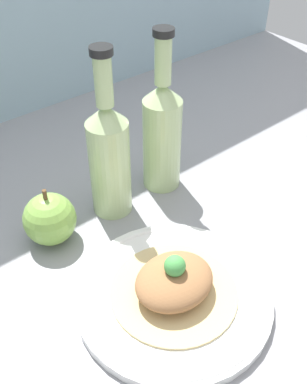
{
  "coord_description": "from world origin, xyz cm",
  "views": [
    {
      "loc": [
        -34.48,
        -40.11,
        53.62
      ],
      "look_at": [
        -1.09,
        0.38,
        10.4
      ],
      "focal_mm": 42.0,
      "sensor_mm": 36.0,
      "label": 1
    }
  ],
  "objects_px": {
    "plated_food": "(174,283)",
    "cider_bottle_left": "(109,155)",
    "apple": "(50,219)",
    "plate": "(174,295)",
    "cider_bottle_right": "(162,132)"
  },
  "relations": [
    {
      "from": "cider_bottle_right",
      "to": "apple",
      "type": "bearing_deg",
      "value": -179.96
    },
    {
      "from": "cider_bottle_left",
      "to": "cider_bottle_right",
      "type": "relative_size",
      "value": 1.0
    },
    {
      "from": "cider_bottle_left",
      "to": "plated_food",
      "type": "bearing_deg",
      "value": -102.78
    },
    {
      "from": "plated_food",
      "to": "cider_bottle_left",
      "type": "xyz_separation_m",
      "value": [
        0.05,
        0.22,
        0.08
      ]
    },
    {
      "from": "plate",
      "to": "cider_bottle_left",
      "type": "height_order",
      "value": "cider_bottle_left"
    },
    {
      "from": "plate",
      "to": "plated_food",
      "type": "distance_m",
      "value": 0.03
    },
    {
      "from": "cider_bottle_left",
      "to": "apple",
      "type": "bearing_deg",
      "value": -179.93
    },
    {
      "from": "plated_food",
      "to": "apple",
      "type": "height_order",
      "value": "apple"
    },
    {
      "from": "plated_food",
      "to": "cider_bottle_right",
      "type": "height_order",
      "value": "cider_bottle_right"
    },
    {
      "from": "plate",
      "to": "cider_bottle_right",
      "type": "distance_m",
      "value": 0.3
    },
    {
      "from": "plate",
      "to": "cider_bottle_left",
      "type": "xyz_separation_m",
      "value": [
        0.05,
        0.22,
        0.1
      ]
    },
    {
      "from": "plated_food",
      "to": "cider_bottle_right",
      "type": "distance_m",
      "value": 0.29
    },
    {
      "from": "cider_bottle_left",
      "to": "apple",
      "type": "relative_size",
      "value": 2.89
    },
    {
      "from": "plated_food",
      "to": "apple",
      "type": "relative_size",
      "value": 1.79
    },
    {
      "from": "plate",
      "to": "plated_food",
      "type": "relative_size",
      "value": 1.54
    }
  ]
}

